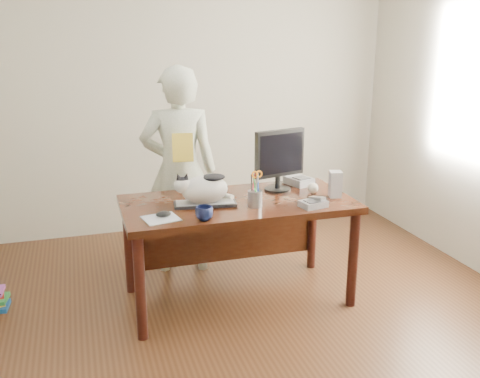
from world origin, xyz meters
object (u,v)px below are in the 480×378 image
(keyboard, at_px, (205,203))
(baseball, at_px, (313,188))
(mouse, at_px, (163,214))
(calculator, at_px, (299,181))
(phone, at_px, (314,203))
(person, at_px, (179,171))
(cat, at_px, (203,188))
(book_stack, at_px, (204,189))
(coffee_mug, at_px, (204,213))
(desk, at_px, (235,217))
(monitor, at_px, (280,157))
(speaker, at_px, (335,184))
(pen_cup, at_px, (255,197))

(keyboard, height_order, baseball, baseball)
(mouse, bearing_deg, calculator, 11.26)
(phone, distance_m, person, 1.19)
(cat, bearing_deg, book_stack, 82.79)
(person, bearing_deg, coffee_mug, 97.41)
(keyboard, relative_size, baseball, 5.59)
(desk, height_order, keyboard, keyboard)
(keyboard, relative_size, coffee_mug, 3.92)
(phone, xyz_separation_m, baseball, (0.13, 0.29, 0.01))
(book_stack, bearing_deg, mouse, -105.89)
(cat, distance_m, monitor, 0.66)
(baseball, bearing_deg, monitor, 148.11)
(book_stack, distance_m, calculator, 0.75)
(person, bearing_deg, phone, 137.65)
(mouse, bearing_deg, speaker, -7.01)
(pen_cup, bearing_deg, desk, 107.73)
(coffee_mug, xyz_separation_m, phone, (0.77, 0.04, -0.02))
(phone, relative_size, speaker, 1.03)
(desk, bearing_deg, phone, -38.39)
(mouse, height_order, coffee_mug, coffee_mug)
(phone, bearing_deg, speaker, 22.62)
(desk, height_order, speaker, speaker)
(desk, bearing_deg, keyboard, -156.26)
(baseball, bearing_deg, pen_cup, -161.60)
(coffee_mug, relative_size, baseball, 1.43)
(desk, xyz_separation_m, pen_cup, (0.07, -0.23, 0.22))
(mouse, relative_size, book_stack, 0.41)
(book_stack, relative_size, calculator, 1.08)
(speaker, height_order, person, person)
(mouse, bearing_deg, person, 61.51)
(phone, xyz_separation_m, calculator, (0.12, 0.54, 0.00))
(pen_cup, bearing_deg, speaker, 3.91)
(mouse, height_order, calculator, calculator)
(monitor, height_order, baseball, monitor)
(phone, height_order, person, person)
(monitor, bearing_deg, cat, -177.79)
(mouse, xyz_separation_m, phone, (1.00, -0.08, 0.00))
(phone, distance_m, calculator, 0.56)
(book_stack, bearing_deg, cat, -81.12)
(monitor, relative_size, mouse, 4.27)
(mouse, height_order, speaker, speaker)
(monitor, xyz_separation_m, speaker, (0.33, -0.26, -0.16))
(desk, height_order, coffee_mug, coffee_mug)
(keyboard, relative_size, calculator, 1.82)
(speaker, height_order, calculator, speaker)
(keyboard, bearing_deg, monitor, 24.35)
(cat, distance_m, person, 0.68)
(keyboard, bearing_deg, desk, 31.93)
(desk, relative_size, person, 0.97)
(mouse, relative_size, speaker, 0.57)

